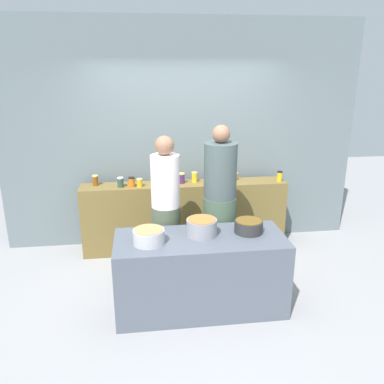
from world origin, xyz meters
name	(u,v)px	position (x,y,z in m)	size (l,w,h in m)	color
ground	(196,290)	(0.00, 0.00, 0.00)	(12.00, 12.00, 0.00)	gray
storefront_wall	(181,135)	(0.00, 1.45, 1.50)	(4.80, 0.12, 3.00)	slate
display_shelf	(185,216)	(0.00, 1.10, 0.46)	(2.70, 0.36, 0.93)	brown
prep_table	(200,273)	(0.00, -0.30, 0.39)	(1.70, 0.70, 0.78)	#515763
preserve_jar_0	(95,180)	(-1.15, 1.16, 0.99)	(0.07, 0.07, 0.13)	brown
preserve_jar_1	(120,182)	(-0.83, 1.04, 0.99)	(0.08, 0.08, 0.13)	#2D483C
preserve_jar_2	(132,182)	(-0.69, 1.04, 0.99)	(0.08, 0.08, 0.13)	orange
preserve_jar_3	(140,183)	(-0.58, 1.03, 0.98)	(0.08, 0.08, 0.11)	gold
preserve_jar_4	(155,179)	(-0.38, 1.12, 0.99)	(0.07, 0.07, 0.12)	yellow
preserve_jar_5	(182,178)	(-0.04, 1.11, 1.00)	(0.08, 0.08, 0.14)	#4B255E
preserve_jar_6	(194,177)	(0.14, 1.15, 0.99)	(0.08, 0.08, 0.13)	yellow
preserve_jar_7	(210,178)	(0.33, 1.10, 0.99)	(0.08, 0.08, 0.13)	#B22118
preserve_jar_8	(221,178)	(0.47, 1.04, 1.00)	(0.08, 0.08, 0.14)	red
preserve_jar_9	(235,176)	(0.69, 1.17, 0.98)	(0.07, 0.07, 0.10)	#CA7206
preserve_jar_10	(280,176)	(1.26, 1.03, 1.00)	(0.07, 0.07, 0.14)	gold
cooking_pot_left	(149,236)	(-0.51, -0.36, 0.86)	(0.30, 0.30, 0.15)	#B7B7BC
cooking_pot_center	(202,227)	(0.02, -0.24, 0.87)	(0.31, 0.31, 0.17)	gray
cooking_pot_right	(249,226)	(0.50, -0.23, 0.85)	(0.29, 0.29, 0.13)	#2D2D2D
cook_with_tongs	(166,218)	(-0.30, 0.25, 0.78)	(0.32, 0.32, 1.71)	#4A553F
cook_in_cap	(219,212)	(0.30, 0.28, 0.82)	(0.38, 0.38, 1.81)	#475C47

